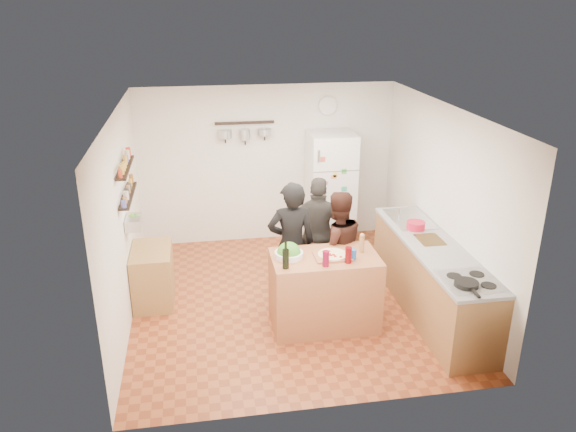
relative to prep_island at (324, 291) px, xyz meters
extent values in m
plane|color=brown|center=(-0.32, 0.64, -0.46)|extent=(4.20, 4.20, 0.00)
plane|color=white|center=(-0.32, 0.64, 2.04)|extent=(4.20, 4.20, 0.00)
plane|color=silver|center=(-0.32, 2.74, 0.79)|extent=(4.00, 0.00, 4.00)
plane|color=silver|center=(-2.32, 0.64, 0.79)|extent=(0.00, 4.20, 4.20)
plane|color=silver|center=(1.68, 0.64, 0.79)|extent=(0.00, 4.20, 4.20)
cube|color=#A4633C|center=(0.00, 0.00, 0.00)|extent=(1.25, 0.72, 0.91)
cube|color=brown|center=(0.08, -0.02, 0.47)|extent=(0.42, 0.34, 0.02)
cylinder|color=beige|center=(0.08, -0.02, 0.48)|extent=(0.34, 0.34, 0.02)
cylinder|color=silver|center=(-0.42, 0.05, 0.49)|extent=(0.33, 0.33, 0.07)
cylinder|color=black|center=(-0.50, -0.22, 0.57)|extent=(0.07, 0.07, 0.22)
cylinder|color=maroon|center=(-0.05, -0.24, 0.55)|extent=(0.07, 0.07, 0.18)
cylinder|color=#51070B|center=(0.22, -0.20, 0.55)|extent=(0.08, 0.08, 0.19)
cylinder|color=#986A3F|center=(0.45, 0.05, 0.55)|extent=(0.06, 0.06, 0.19)
cylinder|color=#1B4C97|center=(0.30, -0.12, 0.51)|extent=(0.07, 0.07, 0.12)
imported|color=black|center=(-0.30, 0.57, 0.37)|extent=(0.61, 0.41, 1.65)
imported|color=black|center=(0.27, 0.51, 0.31)|extent=(0.81, 0.67, 1.52)
imported|color=#2D2A28|center=(0.14, 0.98, 0.32)|extent=(0.98, 0.64, 1.55)
cube|color=#9E7042|center=(1.38, 0.09, -0.01)|extent=(0.63, 2.63, 0.90)
cube|color=white|center=(1.38, -0.86, 0.46)|extent=(0.60, 0.62, 0.02)
cylinder|color=black|center=(1.28, -0.95, 0.49)|extent=(0.25, 0.25, 0.05)
cube|color=silver|center=(1.38, 0.94, 0.46)|extent=(0.50, 0.80, 0.03)
cube|color=olive|center=(1.38, 0.24, 0.46)|extent=(0.30, 0.40, 0.02)
cylinder|color=#B61431|center=(1.33, 0.59, 0.51)|extent=(0.24, 0.24, 0.10)
cube|color=white|center=(0.63, 2.39, 0.45)|extent=(0.70, 0.68, 1.80)
cylinder|color=silver|center=(0.63, 2.72, 1.69)|extent=(0.30, 0.03, 0.30)
cube|color=black|center=(-2.25, 0.84, 1.04)|extent=(0.12, 1.00, 0.02)
cube|color=black|center=(-2.25, 0.84, 1.40)|extent=(0.12, 1.00, 0.02)
cube|color=silver|center=(-2.22, 0.84, 0.69)|extent=(0.18, 0.35, 0.14)
cube|color=#AD8648|center=(-2.06, 0.92, -0.09)|extent=(0.50, 0.80, 0.73)
cube|color=black|center=(-0.67, 2.64, 1.49)|extent=(0.90, 0.04, 0.04)
camera|label=1|loc=(-1.39, -5.74, 3.27)|focal=35.00mm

